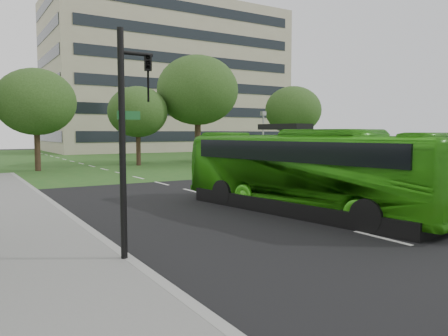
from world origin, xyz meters
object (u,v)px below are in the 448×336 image
tree_park_d (198,90)px  camera_pole (263,132)px  bus (307,171)px  office_building (168,79)px  tree_park_c (138,112)px  sedan (328,164)px  tree_park_b (36,102)px  tree_park_e (293,110)px  traffic_light (129,128)px

tree_park_d → camera_pole: (1.82, -8.51, -4.10)m
bus → camera_pole: camera_pole is taller
office_building → tree_park_d: (-11.77, -33.45, -5.25)m
tree_park_c → sedan: 18.44m
camera_pole → tree_park_c: bearing=114.3°
tree_park_b → camera_pole: tree_park_b is taller
bus → sedan: bus is taller
tree_park_c → tree_park_b: bearing=-171.0°
tree_park_d → bus: tree_park_d is taller
sedan → bus: bearing=127.3°
sedan → tree_park_e: bearing=-35.4°
office_building → sedan: size_ratio=8.42×
tree_park_b → office_building: bearing=52.2°
office_building → tree_park_e: office_building is taller
tree_park_e → traffic_light: tree_park_e is taller
office_building → bus: (-20.96, -59.62, -10.90)m
office_building → tree_park_e: bearing=-92.2°
office_building → tree_park_e: (-1.36, -35.74, -7.03)m
tree_park_b → sedan: 23.27m
tree_park_e → tree_park_b: bearing=177.7°
office_building → sedan: 51.11m
traffic_light → tree_park_d: bearing=80.5°
tree_park_e → sedan: bearing=-120.5°
bus → traffic_light: size_ratio=2.11×
office_building → tree_park_e: 36.45m
bus → traffic_light: 8.66m
tree_park_c → bus: (-3.01, -26.35, -3.39)m
tree_park_c → camera_pole: tree_park_c is taller
tree_park_d → sedan: (2.65, -15.46, -6.47)m
bus → tree_park_e: bearing=41.5°
tree_park_c → traffic_light: bearing=-110.7°
office_building → tree_park_c: (-17.95, -33.27, -7.51)m
bus → sedan: (11.84, 10.72, -0.81)m
tree_park_b → traffic_light: tree_park_b is taller
office_building → bus: size_ratio=3.50×
office_building → camera_pole: office_building is taller
tree_park_e → camera_pole: tree_park_e is taller
office_building → traffic_light: bearing=-114.9°
sedan → tree_park_c: bearing=24.6°
tree_park_c → bus: 26.74m
bus → tree_park_b: bearing=94.4°
tree_park_b → bus: tree_park_b is taller
tree_park_b → tree_park_d: tree_park_d is taller
tree_park_b → bus: 25.93m
sedan → camera_pole: 7.38m
tree_park_c → bus: tree_park_c is taller
office_building → sedan: (-9.11, -48.90, -11.72)m
tree_park_d → tree_park_e: size_ratio=1.33×
camera_pole → tree_park_e: bearing=17.6°
tree_park_e → tree_park_d: bearing=167.6°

